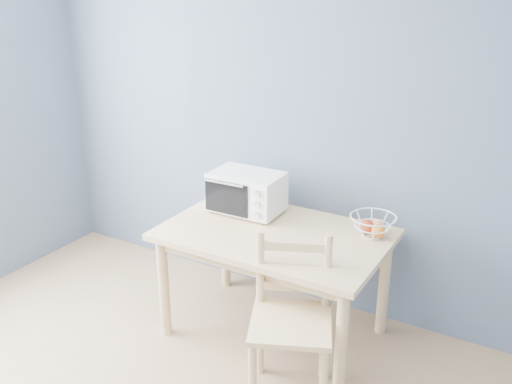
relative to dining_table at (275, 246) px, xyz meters
The scene contains 5 objects.
room 1.83m from the dining_table, 97.65° to the right, with size 4.01×4.51×2.61m.
dining_table is the anchor object (origin of this frame).
toaster_oven 0.46m from the dining_table, 151.09° to the left, with size 0.48×0.36×0.28m.
fruit_basket 0.63m from the dining_table, 24.97° to the left, with size 0.37×0.37×0.13m.
dining_chair 0.60m from the dining_table, 52.30° to the right, with size 0.58×0.58×0.94m.
Camera 1 is at (1.76, -1.18, 2.28)m, focal length 40.00 mm.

